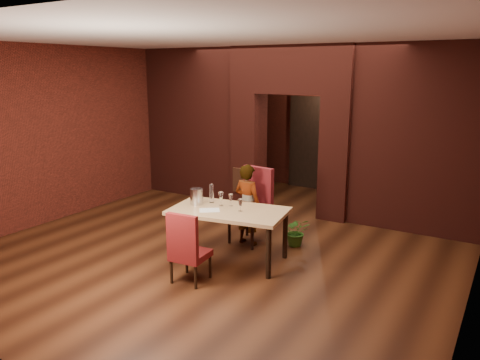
# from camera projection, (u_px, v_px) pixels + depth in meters

# --- Properties ---
(floor) EXTENTS (8.00, 8.00, 0.00)m
(floor) POSITION_uv_depth(u_px,v_px,m) (238.00, 240.00, 7.75)
(floor) COLOR #412110
(floor) RESTS_ON ground
(ceiling) EXTENTS (7.00, 8.00, 0.04)m
(ceiling) POSITION_uv_depth(u_px,v_px,m) (237.00, 39.00, 7.02)
(ceiling) COLOR silver
(ceiling) RESTS_ON ground
(wall_back) EXTENTS (7.00, 0.04, 3.20)m
(wall_back) POSITION_uv_depth(u_px,v_px,m) (328.00, 121.00, 10.72)
(wall_back) COLOR maroon
(wall_back) RESTS_ON ground
(wall_left) EXTENTS (0.04, 8.00, 3.20)m
(wall_left) POSITION_uv_depth(u_px,v_px,m) (85.00, 130.00, 9.15)
(wall_left) COLOR maroon
(wall_left) RESTS_ON ground
(pillar_left) EXTENTS (0.55, 0.55, 2.30)m
(pillar_left) POSITION_uv_depth(u_px,v_px,m) (249.00, 149.00, 9.63)
(pillar_left) COLOR maroon
(pillar_left) RESTS_ON ground
(pillar_right) EXTENTS (0.55, 0.55, 2.30)m
(pillar_right) POSITION_uv_depth(u_px,v_px,m) (337.00, 158.00, 8.67)
(pillar_right) COLOR maroon
(pillar_right) RESTS_ON ground
(lintel) EXTENTS (2.45, 0.55, 0.90)m
(lintel) POSITION_uv_depth(u_px,v_px,m) (293.00, 70.00, 8.79)
(lintel) COLOR maroon
(lintel) RESTS_ON ground
(wing_wall_left) EXTENTS (2.28, 0.35, 3.20)m
(wing_wall_left) POSITION_uv_depth(u_px,v_px,m) (193.00, 124.00, 10.24)
(wing_wall_left) COLOR maroon
(wing_wall_left) RESTS_ON ground
(wing_wall_right) EXTENTS (2.28, 0.35, 3.20)m
(wing_wall_right) POSITION_uv_depth(u_px,v_px,m) (419.00, 140.00, 7.86)
(wing_wall_right) COLOR maroon
(wing_wall_right) RESTS_ON ground
(vent_panel) EXTENTS (0.40, 0.03, 0.50)m
(vent_panel) POSITION_uv_depth(u_px,v_px,m) (242.00, 180.00, 9.52)
(vent_panel) COLOR brown
(vent_panel) RESTS_ON ground
(rear_door) EXTENTS (0.90, 0.08, 2.10)m
(rear_door) POSITION_uv_depth(u_px,v_px,m) (310.00, 144.00, 10.99)
(rear_door) COLOR black
(rear_door) RESTS_ON ground
(rear_door_frame) EXTENTS (1.02, 0.04, 2.22)m
(rear_door_frame) POSITION_uv_depth(u_px,v_px,m) (310.00, 144.00, 10.96)
(rear_door_frame) COLOR black
(rear_door_frame) RESTS_ON ground
(dining_table) EXTENTS (1.79, 1.18, 0.78)m
(dining_table) POSITION_uv_depth(u_px,v_px,m) (229.00, 235.00, 6.86)
(dining_table) COLOR tan
(dining_table) RESTS_ON ground
(chair_far) EXTENTS (0.62, 0.62, 1.22)m
(chair_far) POSITION_uv_depth(u_px,v_px,m) (250.00, 206.00, 7.51)
(chair_far) COLOR maroon
(chair_far) RESTS_ON ground
(chair_near) EXTENTS (0.48, 0.48, 0.97)m
(chair_near) POSITION_uv_depth(u_px,v_px,m) (190.00, 246.00, 6.15)
(chair_near) COLOR maroon
(chair_near) RESTS_ON ground
(person_seated) EXTENTS (0.52, 0.38, 1.31)m
(person_seated) POSITION_uv_depth(u_px,v_px,m) (248.00, 205.00, 7.44)
(person_seated) COLOR white
(person_seated) RESTS_ON ground
(wine_glass_a) EXTENTS (0.09, 0.09, 0.21)m
(wine_glass_a) POSITION_uv_depth(u_px,v_px,m) (221.00, 199.00, 6.92)
(wine_glass_a) COLOR white
(wine_glass_a) RESTS_ON dining_table
(wine_glass_b) EXTENTS (0.07, 0.07, 0.18)m
(wine_glass_b) POSITION_uv_depth(u_px,v_px,m) (231.00, 200.00, 6.90)
(wine_glass_b) COLOR white
(wine_glass_b) RESTS_ON dining_table
(wine_glass_c) EXTENTS (0.07, 0.07, 0.18)m
(wine_glass_c) POSITION_uv_depth(u_px,v_px,m) (240.00, 205.00, 6.65)
(wine_glass_c) COLOR silver
(wine_glass_c) RESTS_ON dining_table
(tasting_sheet) EXTENTS (0.36, 0.34, 0.00)m
(tasting_sheet) POSITION_uv_depth(u_px,v_px,m) (209.00, 210.00, 6.72)
(tasting_sheet) COLOR silver
(tasting_sheet) RESTS_ON dining_table
(wine_bucket) EXTENTS (0.20, 0.20, 0.24)m
(wine_bucket) POSITION_uv_depth(u_px,v_px,m) (197.00, 196.00, 7.00)
(wine_bucket) COLOR silver
(wine_bucket) RESTS_ON dining_table
(water_bottle) EXTENTS (0.07, 0.07, 0.30)m
(water_bottle) POSITION_uv_depth(u_px,v_px,m) (212.00, 193.00, 7.08)
(water_bottle) COLOR white
(water_bottle) RESTS_ON dining_table
(potted_plant) EXTENTS (0.55, 0.52, 0.47)m
(potted_plant) POSITION_uv_depth(u_px,v_px,m) (296.00, 232.00, 7.45)
(potted_plant) COLOR #2B5D19
(potted_plant) RESTS_ON ground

